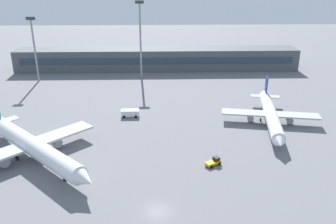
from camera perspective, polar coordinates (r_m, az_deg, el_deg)
name	(u,v)px	position (r m, az deg, el deg)	size (l,w,h in m)	color
ground_plane	(158,122)	(99.23, -1.71, -1.63)	(400.00, 400.00, 0.00)	slate
terminal_building	(157,59)	(154.00, -1.75, 8.60)	(119.94, 12.13, 9.00)	#4C5156
airplane_near	(32,146)	(84.07, -21.22, -5.11)	(34.86, 34.55, 11.22)	white
airplane_mid	(271,115)	(100.54, 16.32, -0.43)	(26.92, 38.19, 9.48)	white
baggage_tug_yellow	(214,162)	(78.09, 7.46, -7.99)	(3.83, 3.25, 1.75)	#F2B20C
service_van_white	(130,113)	(103.04, -6.17, -0.18)	(5.22, 2.36, 2.08)	white
floodlight_tower_west	(140,35)	(138.08, -4.50, 12.31)	(3.20, 0.80, 29.81)	gray
floodlight_tower_east	(34,45)	(143.30, -20.90, 10.19)	(3.20, 0.80, 24.37)	gray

